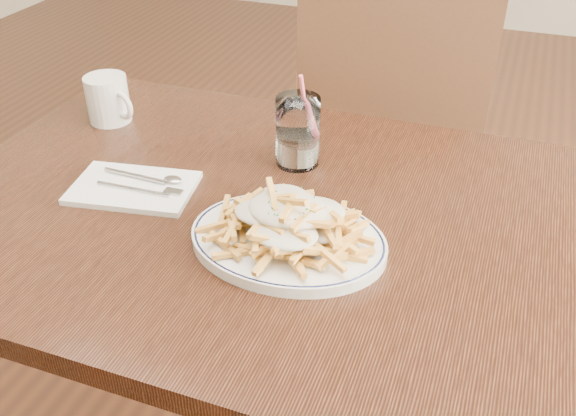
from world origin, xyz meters
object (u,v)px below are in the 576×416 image
at_px(chair_far, 387,126).
at_px(loaded_fries, 288,216).
at_px(table, 284,248).
at_px(water_glass, 298,135).
at_px(fries_plate, 288,240).
at_px(coffee_mug, 109,99).

height_order(chair_far, loaded_fries, chair_far).
bearing_deg(chair_far, table, -91.78).
xyz_separation_m(table, water_glass, (-0.03, 0.16, 0.13)).
bearing_deg(fries_plate, chair_far, 91.25).
bearing_deg(loaded_fries, table, 114.55).
height_order(table, chair_far, chair_far).
bearing_deg(water_glass, coffee_mug, 175.74).
bearing_deg(water_glass, fries_plate, -73.68).
distance_m(chair_far, fries_plate, 0.85).
bearing_deg(chair_far, coffee_mug, -131.32).
height_order(water_glass, coffee_mug, water_glass).
relative_size(chair_far, fries_plate, 2.79).
bearing_deg(fries_plate, water_glass, 106.32).
relative_size(fries_plate, loaded_fries, 1.28).
bearing_deg(coffee_mug, chair_far, 48.68).
bearing_deg(coffee_mug, fries_plate, -29.35).
bearing_deg(coffee_mug, loaded_fries, -29.35).
relative_size(table, fries_plate, 3.35).
distance_m(chair_far, coffee_mug, 0.76).
bearing_deg(table, coffee_mug, 157.38).
bearing_deg(table, loaded_fries, -65.45).
distance_m(table, loaded_fries, 0.17).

